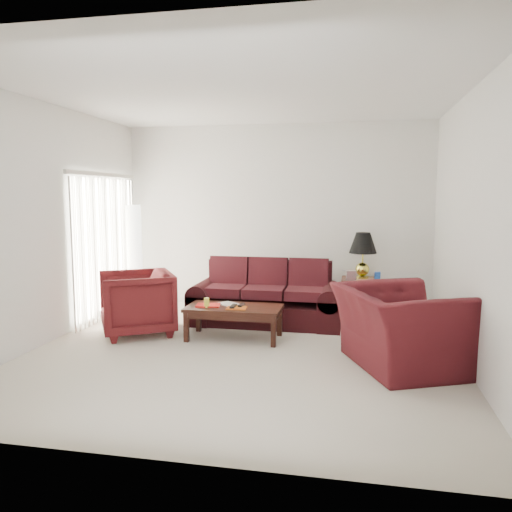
{
  "coord_description": "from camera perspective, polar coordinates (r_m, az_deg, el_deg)",
  "views": [
    {
      "loc": [
        1.28,
        -5.62,
        1.86
      ],
      "look_at": [
        0.0,
        0.85,
        1.05
      ],
      "focal_mm": 35.0,
      "sensor_mm": 36.0,
      "label": 1
    }
  ],
  "objects": [
    {
      "name": "magazine_red",
      "position": [
        6.53,
        -5.48,
        -5.62
      ],
      "size": [
        0.33,
        0.27,
        0.02
      ],
      "primitive_type": "cube",
      "rotation": [
        0.0,
        0.0,
        0.15
      ],
      "color": "red",
      "rests_on": "coffee_table"
    },
    {
      "name": "picture_frame",
      "position": [
        8.05,
        10.45,
        -1.69
      ],
      "size": [
        0.16,
        0.19,
        0.05
      ],
      "primitive_type": "cube",
      "rotation": [
        1.36,
        0.0,
        -0.22
      ],
      "color": "silver",
      "rests_on": "end_table"
    },
    {
      "name": "armchair_left",
      "position": [
        6.89,
        -13.48,
        -5.22
      ],
      "size": [
        1.27,
        1.26,
        0.85
      ],
      "primitive_type": "imported",
      "rotation": [
        0.0,
        0.0,
        -1.03
      ],
      "color": "#430F11",
      "rests_on": "ground"
    },
    {
      "name": "coffee_table",
      "position": [
        6.53,
        -2.53,
        -7.61
      ],
      "size": [
        1.32,
        0.85,
        0.43
      ],
      "primitive_type": null,
      "rotation": [
        0.0,
        0.0,
        0.21
      ],
      "color": "black",
      "rests_on": "ground"
    },
    {
      "name": "remote_a",
      "position": [
        6.36,
        -2.61,
        -5.74
      ],
      "size": [
        0.06,
        0.19,
        0.02
      ],
      "primitive_type": "cube",
      "rotation": [
        0.0,
        0.0,
        0.0
      ],
      "color": "black",
      "rests_on": "coffee_table"
    },
    {
      "name": "sofa",
      "position": [
        7.23,
        1.13,
        -4.3
      ],
      "size": [
        2.21,
        1.03,
        0.89
      ],
      "primitive_type": null,
      "rotation": [
        0.0,
        0.0,
        0.04
      ],
      "color": "black",
      "rests_on": "ground"
    },
    {
      "name": "remote_b",
      "position": [
        6.43,
        -1.67,
        -5.61
      ],
      "size": [
        0.06,
        0.17,
        0.02
      ],
      "primitive_type": "cube",
      "rotation": [
        0.0,
        0.0,
        -0.08
      ],
      "color": "black",
      "rests_on": "coffee_table"
    },
    {
      "name": "magazine_orange",
      "position": [
        6.35,
        -2.24,
        -5.96
      ],
      "size": [
        0.26,
        0.2,
        0.01
      ],
      "primitive_type": "cube",
      "rotation": [
        0.0,
        0.0,
        0.07
      ],
      "color": "#D15F18",
      "rests_on": "coffee_table"
    },
    {
      "name": "blue_canister",
      "position": [
        7.64,
        13.7,
        -2.3
      ],
      "size": [
        0.1,
        0.1,
        0.14
      ],
      "primitive_type": "cylinder",
      "rotation": [
        0.0,
        0.0,
        0.17
      ],
      "color": "#18449F",
      "rests_on": "end_table"
    },
    {
      "name": "clock",
      "position": [
        7.64,
        10.82,
        -2.2
      ],
      "size": [
        0.15,
        0.07,
        0.15
      ],
      "primitive_type": "cube",
      "rotation": [
        0.0,
        0.0,
        0.14
      ],
      "color": "silver",
      "rests_on": "end_table"
    },
    {
      "name": "floor",
      "position": [
        6.05,
        -1.59,
        -10.89
      ],
      "size": [
        5.0,
        5.0,
        0.0
      ],
      "primitive_type": "plane",
      "color": "beige",
      "rests_on": "ground"
    },
    {
      "name": "table_lamp",
      "position": [
        7.85,
        12.1,
        0.07
      ],
      "size": [
        0.42,
        0.42,
        0.71
      ],
      "primitive_type": null,
      "rotation": [
        0.0,
        0.0,
        -0.0
      ],
      "color": "gold",
      "rests_on": "end_table"
    },
    {
      "name": "armchair_right",
      "position": [
        5.66,
        16.15,
        -7.92
      ],
      "size": [
        1.58,
        1.67,
        0.86
      ],
      "primitive_type": "imported",
      "rotation": [
        0.0,
        0.0,
        1.98
      ],
      "color": "#400E13",
      "rests_on": "ground"
    },
    {
      "name": "floor_lamp",
      "position": [
        8.46,
        -13.72,
        0.02
      ],
      "size": [
        0.33,
        0.33,
        1.72
      ],
      "primitive_type": null,
      "rotation": [
        0.0,
        0.0,
        0.22
      ],
      "color": "white",
      "rests_on": "ground"
    },
    {
      "name": "blinds",
      "position": [
        7.88,
        -16.87,
        1.02
      ],
      "size": [
        0.1,
        2.0,
        2.16
      ],
      "primitive_type": "cube",
      "color": "silver",
      "rests_on": "ground"
    },
    {
      "name": "magazine_white",
      "position": [
        6.59,
        -3.18,
        -5.48
      ],
      "size": [
        0.32,
        0.3,
        0.01
      ],
      "primitive_type": "cube",
      "rotation": [
        0.0,
        0.0,
        -0.64
      ],
      "color": "silver",
      "rests_on": "coffee_table"
    },
    {
      "name": "end_table",
      "position": [
        7.89,
        11.66,
        -4.62
      ],
      "size": [
        0.53,
        0.53,
        0.58
      ],
      "primitive_type": null,
      "rotation": [
        0.0,
        0.0,
        0.0
      ],
      "color": "#4D361A",
      "rests_on": "ground"
    },
    {
      "name": "throw_pillow",
      "position": [
        7.92,
        -1.35,
        -1.54
      ],
      "size": [
        0.42,
        0.28,
        0.39
      ],
      "primitive_type": "cube",
      "rotation": [
        -0.21,
        0.0,
        0.27
      ],
      "color": "black",
      "rests_on": "sofa"
    },
    {
      "name": "yellow_glass",
      "position": [
        6.44,
        -5.66,
        -5.32
      ],
      "size": [
        0.07,
        0.07,
        0.12
      ],
      "primitive_type": "cylinder",
      "rotation": [
        0.0,
        0.0,
        -0.05
      ],
      "color": "#FDF938",
      "rests_on": "coffee_table"
    }
  ]
}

